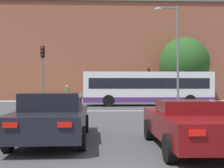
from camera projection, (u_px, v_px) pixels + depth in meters
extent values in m
cube|color=silver|center=(109.00, 111.00, 19.44)|extent=(7.34, 0.30, 0.01)
cube|color=#A09B91|center=(106.00, 101.00, 33.34)|extent=(68.16, 2.50, 0.01)
cube|color=brown|center=(113.00, 55.00, 42.22)|extent=(32.15, 10.13, 13.10)
cube|color=#5B5954|center=(113.00, 4.00, 42.31)|extent=(32.79, 10.54, 2.09)
cube|color=black|center=(54.00, 120.00, 8.66)|extent=(2.06, 4.86, 0.65)
cube|color=black|center=(53.00, 101.00, 8.62)|extent=(1.72, 2.21, 0.51)
cylinder|color=black|center=(34.00, 124.00, 10.09)|extent=(0.24, 0.65, 0.64)
cylinder|color=black|center=(85.00, 124.00, 10.20)|extent=(0.24, 0.65, 0.64)
cylinder|color=black|center=(8.00, 139.00, 7.11)|extent=(0.24, 0.65, 0.64)
cylinder|color=black|center=(81.00, 139.00, 7.23)|extent=(0.24, 0.65, 0.64)
cube|color=red|center=(10.00, 125.00, 6.21)|extent=(0.32, 0.06, 0.12)
cube|color=red|center=(65.00, 125.00, 6.28)|extent=(0.32, 0.06, 0.12)
cube|color=#600C0F|center=(190.00, 125.00, 7.47)|extent=(1.83, 4.39, 0.63)
cube|color=#600C0F|center=(189.00, 107.00, 7.59)|extent=(1.57, 1.32, 0.34)
cylinder|color=black|center=(149.00, 129.00, 8.80)|extent=(0.22, 0.64, 0.64)
cylinder|color=black|center=(204.00, 129.00, 8.86)|extent=(0.22, 0.64, 0.64)
cylinder|color=black|center=(170.00, 148.00, 6.08)|extent=(0.22, 0.64, 0.64)
cube|color=red|center=(197.00, 133.00, 5.24)|extent=(0.32, 0.05, 0.12)
cube|color=silver|center=(147.00, 87.00, 25.01)|extent=(11.24, 2.46, 2.62)
cube|color=#4C2870|center=(147.00, 99.00, 25.00)|extent=(11.26, 2.48, 0.44)
cube|color=black|center=(147.00, 84.00, 25.02)|extent=(10.34, 2.49, 0.90)
cylinder|color=black|center=(109.00, 101.00, 23.70)|extent=(1.00, 0.28, 1.00)
cylinder|color=black|center=(108.00, 99.00, 26.06)|extent=(1.00, 0.28, 1.00)
cylinder|color=black|center=(190.00, 101.00, 23.94)|extent=(1.00, 0.28, 1.00)
cylinder|color=black|center=(182.00, 99.00, 26.30)|extent=(1.00, 0.28, 1.00)
cylinder|color=slate|center=(149.00, 88.00, 32.86)|extent=(0.12, 0.12, 3.11)
cube|color=black|center=(149.00, 71.00, 32.88)|extent=(0.26, 0.20, 0.80)
sphere|color=red|center=(149.00, 69.00, 32.76)|extent=(0.17, 0.17, 0.17)
sphere|color=black|center=(149.00, 71.00, 32.75)|extent=(0.17, 0.17, 0.17)
sphere|color=black|center=(149.00, 73.00, 32.75)|extent=(0.17, 0.17, 0.17)
cylinder|color=slate|center=(43.00, 84.00, 19.49)|extent=(0.12, 0.12, 3.71)
cube|color=black|center=(43.00, 52.00, 19.52)|extent=(0.26, 0.20, 0.80)
sphere|color=red|center=(42.00, 48.00, 19.39)|extent=(0.17, 0.17, 0.17)
sphere|color=black|center=(42.00, 52.00, 19.39)|extent=(0.17, 0.17, 0.17)
sphere|color=black|center=(42.00, 55.00, 19.38)|extent=(0.17, 0.17, 0.17)
cylinder|color=slate|center=(178.00, 58.00, 20.71)|extent=(0.16, 0.16, 7.67)
cylinder|color=slate|center=(168.00, 8.00, 20.73)|extent=(1.45, 0.10, 0.10)
ellipsoid|color=#B2B2B7|center=(158.00, 9.00, 20.70)|extent=(0.50, 0.36, 0.22)
cylinder|color=#333851|center=(68.00, 97.00, 33.38)|extent=(0.13, 0.13, 0.89)
cylinder|color=#333851|center=(66.00, 97.00, 33.40)|extent=(0.13, 0.13, 0.89)
cube|color=#336B38|center=(67.00, 91.00, 33.40)|extent=(0.44, 0.29, 0.70)
sphere|color=tan|center=(67.00, 87.00, 33.40)|extent=(0.27, 0.27, 0.27)
cylinder|color=#333851|center=(147.00, 98.00, 33.53)|extent=(0.13, 0.13, 0.78)
cylinder|color=#333851|center=(147.00, 98.00, 33.70)|extent=(0.13, 0.13, 0.78)
cube|color=#232328|center=(147.00, 92.00, 33.63)|extent=(0.29, 0.43, 0.62)
sphere|color=tan|center=(147.00, 88.00, 33.63)|extent=(0.23, 0.23, 0.23)
cylinder|color=#4C3823|center=(184.00, 92.00, 35.20)|extent=(0.36, 0.36, 2.05)
ellipsoid|color=#234C1E|center=(184.00, 63.00, 35.24)|extent=(6.19, 6.19, 6.50)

